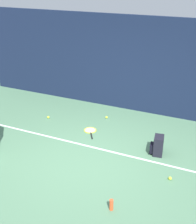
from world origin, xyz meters
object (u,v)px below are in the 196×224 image
Objects in this scene: tennis_ball_by_fence at (107,117)px; water_bottle at (111,205)px; tennis_racket at (90,131)px; tennis_ball_mid_court at (170,178)px; backpack at (158,146)px; tennis_ball_far_left at (48,117)px.

water_bottle reaches higher than tennis_ball_by_fence.
tennis_racket is 9.27× the size of tennis_ball_mid_court.
backpack reaches higher than water_bottle.
tennis_ball_far_left is at bearing 159.97° from tennis_ball_mid_court.
tennis_ball_mid_court is at bearing -42.21° from tennis_ball_by_fence.
tennis_racket is 1.40m from tennis_ball_far_left.
tennis_ball_mid_court is 1.00× the size of tennis_ball_far_left.
tennis_ball_by_fence is 1.00× the size of tennis_ball_mid_court.
backpack is 6.67× the size of tennis_ball_by_fence.
water_bottle is at bearing -179.20° from tennis_racket.
tennis_ball_mid_court and tennis_ball_far_left have the same top height.
water_bottle is (-0.24, -2.06, -0.11)m from backpack.
tennis_ball_by_fence is (0.07, 0.87, 0.02)m from tennis_racket.
tennis_ball_by_fence is 0.32× the size of water_bottle.
water_bottle is at bearing -41.16° from tennis_ball_far_left.
backpack reaches higher than tennis_ball_by_fence.
water_bottle reaches higher than tennis_ball_mid_court.
tennis_ball_by_fence and tennis_ball_mid_court have the same top height.
tennis_ball_by_fence and tennis_ball_far_left have the same top height.
tennis_ball_by_fence is at bearing 24.75° from tennis_ball_far_left.
backpack is 2.13m from tennis_ball_by_fence.
backpack is 6.67× the size of tennis_ball_far_left.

